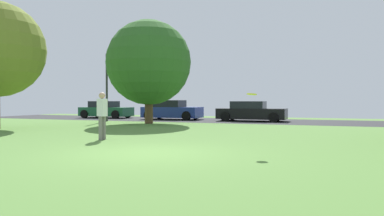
% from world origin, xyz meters
% --- Properties ---
extents(ground_plane, '(44.00, 44.00, 0.00)m').
position_xyz_m(ground_plane, '(0.00, 0.00, 0.00)').
color(ground_plane, '#547F38').
extents(road_strip, '(44.00, 6.40, 0.01)m').
position_xyz_m(road_strip, '(0.00, 16.00, 0.00)').
color(road_strip, '#28282B').
rests_on(road_strip, ground_plane).
extents(oak_tree_left, '(5.13, 5.13, 6.26)m').
position_xyz_m(oak_tree_left, '(-5.75, 11.21, 3.68)').
color(oak_tree_left, brown).
rests_on(oak_tree_left, ground_plane).
extents(person_catcher, '(0.36, 0.30, 1.69)m').
position_xyz_m(person_catcher, '(-3.03, 2.43, 0.94)').
color(person_catcher, slate).
rests_on(person_catcher, ground_plane).
extents(frisbee_disc, '(0.36, 0.36, 0.05)m').
position_xyz_m(frisbee_disc, '(2.59, 1.22, 1.57)').
color(frisbee_disc, yellow).
extents(parked_car_green, '(4.10, 2.00, 1.33)m').
position_xyz_m(parked_car_green, '(-12.28, 16.31, 0.62)').
color(parked_car_green, '#195633').
rests_on(parked_car_green, ground_plane).
extents(parked_car_blue, '(4.27, 2.07, 1.41)m').
position_xyz_m(parked_car_blue, '(-6.37, 15.99, 0.65)').
color(parked_car_blue, '#233893').
rests_on(parked_car_blue, ground_plane).
extents(parked_car_black, '(4.55, 2.09, 1.34)m').
position_xyz_m(parked_car_black, '(-0.47, 15.91, 0.62)').
color(parked_car_black, black).
rests_on(parked_car_black, ground_plane).
extents(street_lamp_post, '(0.14, 0.14, 4.50)m').
position_xyz_m(street_lamp_post, '(-9.40, 12.20, 2.25)').
color(street_lamp_post, '#2D2D33').
rests_on(street_lamp_post, ground_plane).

